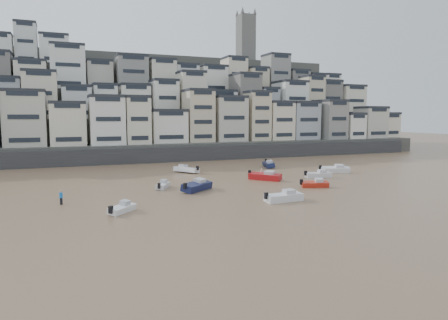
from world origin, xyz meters
name	(u,v)px	position (x,y,z in m)	size (l,w,h in m)	color
ground	(255,257)	(0.00, 0.00, 0.00)	(400.00, 400.00, 0.00)	#8F6E4D
harbor_wall	(170,154)	(10.00, 65.00, 1.75)	(140.00, 3.00, 3.50)	#38383A
hillside	(154,109)	(14.73, 104.84, 13.01)	(141.04, 66.00, 50.00)	#4C4C47
boat_a	(284,195)	(12.32, 16.61, 0.75)	(5.54, 1.81, 1.51)	silver
boat_b	(315,183)	(21.83, 23.62, 0.60)	(4.43, 1.45, 1.21)	#AD2515
boat_c	(197,185)	(4.36, 27.57, 0.83)	(6.12, 2.00, 1.67)	#141A40
boat_d	(318,174)	(27.89, 31.36, 0.69)	(5.05, 1.65, 1.38)	silver
boat_e	(265,175)	(18.01, 32.53, 0.82)	(6.05, 1.98, 1.65)	#A51417
boat_f	(163,184)	(0.24, 31.32, 0.58)	(4.25, 1.39, 1.16)	silver
boat_g	(335,169)	(34.23, 35.03, 0.81)	(5.94, 1.95, 1.62)	silver
boat_h	(186,169)	(8.27, 46.02, 0.77)	(5.65, 1.85, 1.54)	white
boat_i	(268,164)	(26.56, 47.22, 0.76)	(5.56, 1.82, 1.52)	#141D41
boat_j	(122,208)	(-7.46, 18.23, 0.56)	(4.14, 1.35, 1.13)	white
person_blue	(61,197)	(-13.78, 25.17, 0.87)	(0.44, 0.44, 1.74)	blue
person_pink	(261,173)	(18.36, 34.48, 0.87)	(0.44, 0.44, 1.74)	beige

